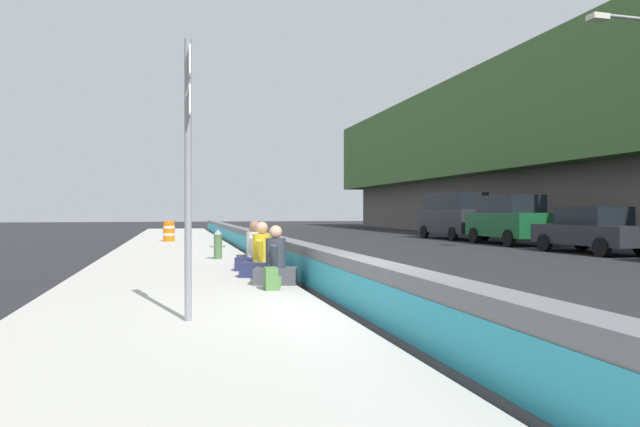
# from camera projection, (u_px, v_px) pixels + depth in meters

# --- Properties ---
(ground_plane) EXTENTS (160.00, 160.00, 0.00)m
(ground_plane) POSITION_uv_depth(u_px,v_px,m) (371.00, 320.00, 7.95)
(ground_plane) COLOR #232326
(ground_plane) RESTS_ON ground
(sidewalk_strip) EXTENTS (80.00, 4.40, 0.14)m
(sidewalk_strip) POSITION_uv_depth(u_px,v_px,m) (177.00, 325.00, 7.29)
(sidewalk_strip) COLOR #B5B2A8
(sidewalk_strip) RESTS_ON ground_plane
(jersey_barrier) EXTENTS (76.00, 0.45, 0.85)m
(jersey_barrier) POSITION_uv_depth(u_px,v_px,m) (370.00, 290.00, 7.95)
(jersey_barrier) COLOR slate
(jersey_barrier) RESTS_ON ground_plane
(route_sign_post) EXTENTS (0.44, 0.09, 3.60)m
(route_sign_post) POSITION_uv_depth(u_px,v_px,m) (188.00, 159.00, 7.18)
(route_sign_post) COLOR gray
(route_sign_post) RESTS_ON sidewalk_strip
(fire_hydrant) EXTENTS (0.26, 0.46, 0.88)m
(fire_hydrant) POSITION_uv_depth(u_px,v_px,m) (218.00, 244.00, 16.55)
(fire_hydrant) COLOR #47663D
(fire_hydrant) RESTS_ON sidewalk_strip
(seated_person_foreground) EXTENTS (0.87, 0.96, 1.13)m
(seated_person_foreground) POSITION_uv_depth(u_px,v_px,m) (276.00, 265.00, 10.91)
(seated_person_foreground) COLOR #424247
(seated_person_foreground) RESTS_ON sidewalk_strip
(seated_person_middle) EXTENTS (0.95, 1.03, 1.18)m
(seated_person_middle) POSITION_uv_depth(u_px,v_px,m) (262.00, 259.00, 12.14)
(seated_person_middle) COLOR #23284C
(seated_person_middle) RESTS_ON sidewalk_strip
(seated_person_rear) EXTENTS (0.93, 1.02, 1.18)m
(seated_person_rear) POSITION_uv_depth(u_px,v_px,m) (255.00, 254.00, 13.47)
(seated_person_rear) COLOR #23284C
(seated_person_rear) RESTS_ON sidewalk_strip
(seated_person_far) EXTENTS (0.75, 0.84, 1.04)m
(seated_person_far) POSITION_uv_depth(u_px,v_px,m) (254.00, 253.00, 14.44)
(seated_person_far) COLOR #424247
(seated_person_far) RESTS_ON sidewalk_strip
(backpack) EXTENTS (0.32, 0.28, 0.40)m
(backpack) POSITION_uv_depth(u_px,v_px,m) (271.00, 279.00, 10.05)
(backpack) COLOR #4C7A3D
(backpack) RESTS_ON sidewalk_strip
(construction_barrel) EXTENTS (0.54, 0.54, 0.95)m
(construction_barrel) POSITION_uv_depth(u_px,v_px,m) (169.00, 231.00, 26.21)
(construction_barrel) COLOR orange
(construction_barrel) RESTS_ON sidewalk_strip
(parked_car_third) EXTENTS (4.56, 2.07, 1.71)m
(parked_car_third) POSITION_uv_depth(u_px,v_px,m) (591.00, 230.00, 20.56)
(parked_car_third) COLOR #28282D
(parked_car_third) RESTS_ON ground_plane
(parked_car_fourth) EXTENTS (4.86, 2.18, 2.28)m
(parked_car_fourth) POSITION_uv_depth(u_px,v_px,m) (509.00, 219.00, 25.96)
(parked_car_fourth) COLOR #145128
(parked_car_fourth) RESTS_ON ground_plane
(parked_car_midline) EXTENTS (5.15, 2.21, 2.56)m
(parked_car_midline) POSITION_uv_depth(u_px,v_px,m) (454.00, 215.00, 31.21)
(parked_car_midline) COLOR #28282D
(parked_car_midline) RESTS_ON ground_plane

